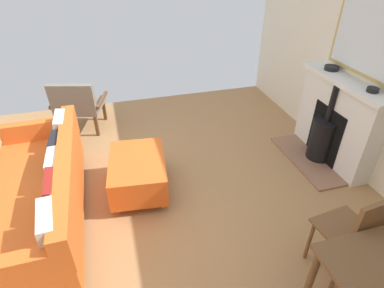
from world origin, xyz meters
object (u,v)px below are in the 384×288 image
object	(u,v)px
mantel_bowl_near	(332,68)
ottoman	(138,172)
armchair_accent	(78,103)
dining_chair_near_fireplace	(357,231)
mantel_bowl_far	(373,89)
fireplace	(334,125)
sofa	(41,194)

from	to	relation	value
mantel_bowl_near	ottoman	size ratio (longest dim) A/B	0.19
armchair_accent	dining_chair_near_fireplace	xyz separation A→B (m)	(-2.10, 3.04, 0.09)
mantel_bowl_far	dining_chair_near_fireplace	bearing A→B (deg)	50.40
fireplace	sofa	distance (m)	3.33
mantel_bowl_far	fireplace	bearing A→B (deg)	-83.66
mantel_bowl_near	armchair_accent	distance (m)	3.35
fireplace	mantel_bowl_near	bearing A→B (deg)	-96.64
mantel_bowl_far	sofa	distance (m)	3.44
dining_chair_near_fireplace	mantel_bowl_near	bearing A→B (deg)	-117.66
mantel_bowl_far	ottoman	world-z (taller)	mantel_bowl_far
fireplace	mantel_bowl_far	xyz separation A→B (m)	(-0.04, 0.34, 0.60)
mantel_bowl_far	dining_chair_near_fireplace	xyz separation A→B (m)	(0.95, 1.15, -0.55)
dining_chair_near_fireplace	armchair_accent	bearing A→B (deg)	-55.38
mantel_bowl_near	mantel_bowl_far	xyz separation A→B (m)	(0.00, 0.67, -0.00)
sofa	armchair_accent	world-z (taller)	armchair_accent
armchair_accent	dining_chair_near_fireplace	bearing A→B (deg)	124.62
mantel_bowl_near	mantel_bowl_far	bearing A→B (deg)	90.00
armchair_accent	sofa	bearing A→B (deg)	79.97
mantel_bowl_near	armchair_accent	xyz separation A→B (m)	(3.05, -1.22, -0.64)
mantel_bowl_near	dining_chair_near_fireplace	size ratio (longest dim) A/B	0.18
fireplace	dining_chair_near_fireplace	size ratio (longest dim) A/B	1.41
mantel_bowl_far	mantel_bowl_near	bearing A→B (deg)	-90.00
armchair_accent	mantel_bowl_near	bearing A→B (deg)	158.13
sofa	ottoman	world-z (taller)	sofa
mantel_bowl_near	dining_chair_near_fireplace	distance (m)	2.12
armchair_accent	ottoman	bearing A→B (deg)	112.41
sofa	ottoman	bearing A→B (deg)	-167.26
fireplace	armchair_accent	bearing A→B (deg)	-27.21
fireplace	mantel_bowl_near	xyz separation A→B (m)	(-0.04, -0.33, 0.60)
mantel_bowl_near	mantel_bowl_far	distance (m)	0.67
mantel_bowl_far	sofa	xyz separation A→B (m)	(3.36, -0.15, -0.74)
mantel_bowl_near	dining_chair_near_fireplace	xyz separation A→B (m)	(0.95, 1.82, -0.55)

